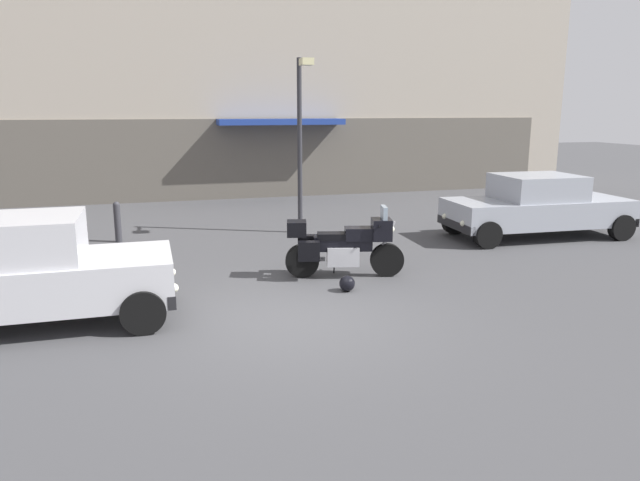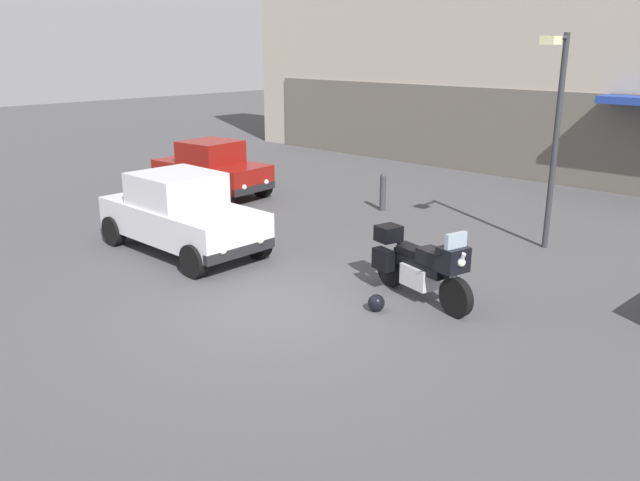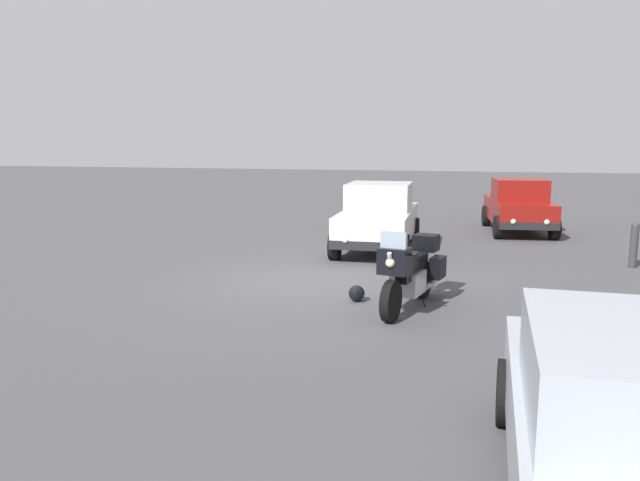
# 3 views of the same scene
# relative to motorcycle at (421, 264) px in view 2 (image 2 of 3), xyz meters

# --- Properties ---
(ground_plane) EXTENTS (80.00, 80.00, 0.00)m
(ground_plane) POSITION_rel_motorcycle_xyz_m (-1.43, -2.02, -0.62)
(ground_plane) COLOR #424244
(building_facade_rear) EXTENTS (28.78, 3.40, 10.71)m
(building_facade_rear) POSITION_rel_motorcycle_xyz_m (-1.43, 11.85, 4.69)
(building_facade_rear) COLOR #A89E8E
(building_facade_rear) RESTS_ON ground
(motorcycle) EXTENTS (2.23, 1.03, 1.36)m
(motorcycle) POSITION_rel_motorcycle_xyz_m (0.00, 0.00, 0.00)
(motorcycle) COLOR black
(motorcycle) RESTS_ON ground
(helmet) EXTENTS (0.28, 0.28, 0.28)m
(helmet) POSITION_rel_motorcycle_xyz_m (-0.21, -0.90, -0.48)
(helmet) COLOR black
(helmet) RESTS_ON ground
(car_hatchback_near) EXTENTS (3.88, 1.79, 1.64)m
(car_hatchback_near) POSITION_rel_motorcycle_xyz_m (-5.12, -1.20, 0.19)
(car_hatchback_near) COLOR silver
(car_hatchback_near) RESTS_ON ground
(car_compact_side) EXTENTS (3.58, 1.99, 1.56)m
(car_compact_side) POSITION_rel_motorcycle_xyz_m (-8.83, 2.40, 0.15)
(car_compact_side) COLOR maroon
(car_compact_side) RESTS_ON ground
(streetlamp_curbside) EXTENTS (0.28, 0.94, 4.36)m
(streetlamp_curbside) POSITION_rel_motorcycle_xyz_m (0.26, 4.09, 2.07)
(streetlamp_curbside) COLOR #2D2D33
(streetlamp_curbside) RESTS_ON ground
(bollard_curbside) EXTENTS (0.16, 0.16, 0.98)m
(bollard_curbside) POSITION_rel_motorcycle_xyz_m (-4.23, 4.38, -0.10)
(bollard_curbside) COLOR #333338
(bollard_curbside) RESTS_ON ground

